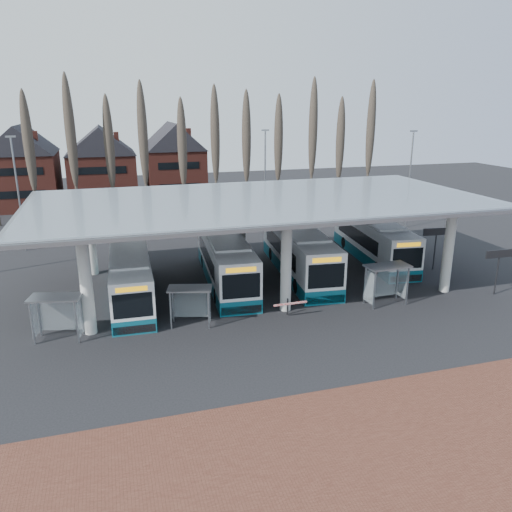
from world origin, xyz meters
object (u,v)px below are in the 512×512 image
object	(u,v)px
shelter_1	(190,297)
shelter_2	(386,275)
bus_0	(131,276)
shelter_0	(57,307)
bus_1	(225,260)
bus_2	(299,252)
bus_3	(373,240)

from	to	relation	value
shelter_1	shelter_2	bearing A→B (deg)	13.32
bus_0	shelter_1	world-z (taller)	bus_0
shelter_0	shelter_2	bearing A→B (deg)	10.88
bus_1	shelter_1	world-z (taller)	bus_1
bus_2	shelter_2	distance (m)	8.13
bus_1	shelter_0	world-z (taller)	bus_1
shelter_0	bus_3	bearing A→B (deg)	31.97
bus_3	bus_1	bearing A→B (deg)	-164.76
bus_1	bus_3	world-z (taller)	bus_1
bus_0	shelter_0	distance (m)	6.72
bus_1	shelter_0	xyz separation A→B (m)	(-11.18, -6.57, 0.21)
shelter_0	shelter_1	distance (m)	7.46
bus_0	shelter_2	xyz separation A→B (m)	(16.09, -5.79, 0.41)
bus_0	bus_1	bearing A→B (deg)	12.85
shelter_1	shelter_2	size ratio (longest dim) A/B	0.95
shelter_0	shelter_1	bearing A→B (deg)	10.74
bus_0	shelter_2	distance (m)	17.10
shelter_1	shelter_2	world-z (taller)	shelter_2
bus_1	bus_2	distance (m)	5.93
bus_2	shelter_0	bearing A→B (deg)	-152.64
bus_3	shelter_1	bearing A→B (deg)	-146.21
shelter_1	bus_1	bearing A→B (deg)	76.23
bus_2	shelter_1	bearing A→B (deg)	-138.16
bus_2	bus_0	bearing A→B (deg)	-167.13
bus_1	shelter_1	bearing A→B (deg)	-114.38
bus_2	bus_3	xyz separation A→B (m)	(7.52, 1.82, -0.09)
bus_0	shelter_1	bearing A→B (deg)	-57.87
bus_0	shelter_0	bearing A→B (deg)	-127.68
shelter_0	shelter_2	size ratio (longest dim) A/B	1.02
bus_0	bus_1	world-z (taller)	bus_1
bus_0	shelter_1	distance (m)	6.31
bus_3	shelter_2	bearing A→B (deg)	-108.40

